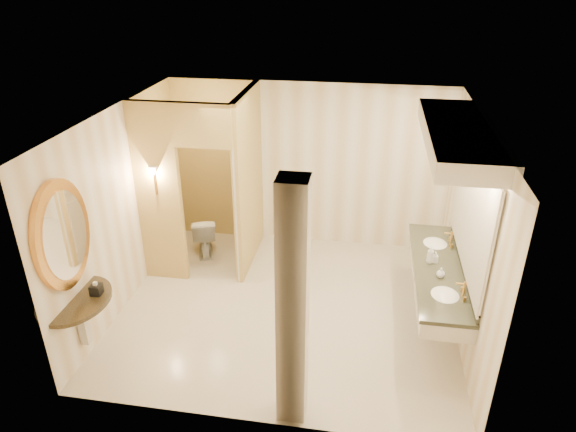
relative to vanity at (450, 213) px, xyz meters
The scene contains 16 objects.
floor 2.56m from the vanity, behind, with size 4.50×4.50×0.00m, color beige.
ceiling 2.25m from the vanity, behind, with size 4.50×4.50×0.00m, color white.
wall_back 2.84m from the vanity, 134.46° to the left, with size 4.50×0.02×2.70m, color white.
wall_front 2.82m from the vanity, 134.94° to the right, with size 4.50×0.02×2.70m, color white.
wall_left 4.24m from the vanity, behind, with size 0.02×4.00×2.70m, color white.
wall_right 0.39m from the vanity, ahead, with size 0.02×4.00×2.70m, color white.
toilet_closet 3.26m from the vanity, 162.28° to the left, with size 1.50×1.55×2.70m.
wall_sconce 3.93m from the vanity, behind, with size 0.14×0.14×0.42m.
vanity is the anchor object (origin of this frame).
console_shelf 4.42m from the vanity, 161.83° to the right, with size 0.97×0.97×1.94m.
pillar 2.43m from the vanity, 132.41° to the right, with size 0.29×0.29×2.70m, color beige.
tissue_box 4.25m from the vanity, 162.70° to the right, with size 0.12×0.12×0.12m, color black.
toilet 4.01m from the vanity, 160.04° to the left, with size 0.37×0.65×0.67m, color white.
soap_bottle_a 0.69m from the vanity, 129.84° to the left, with size 0.07×0.07×0.15m, color beige.
soap_bottle_b 0.73m from the vanity, 101.00° to the right, with size 0.10×0.10×0.13m, color silver.
soap_bottle_c 0.66m from the vanity, 150.57° to the left, with size 0.09×0.09×0.24m, color #C6B28C.
Camera 1 is at (0.95, -5.74, 4.32)m, focal length 32.00 mm.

